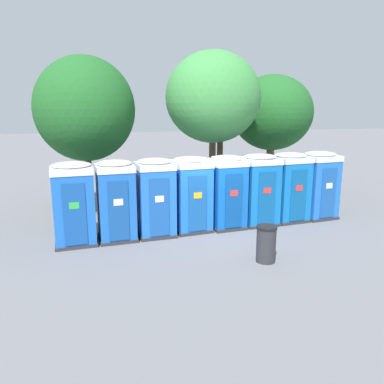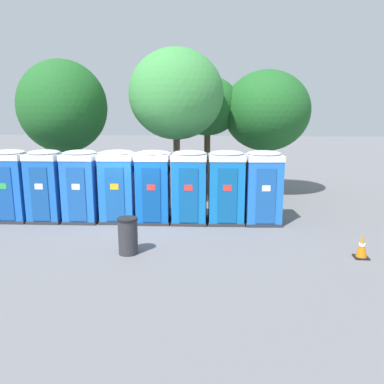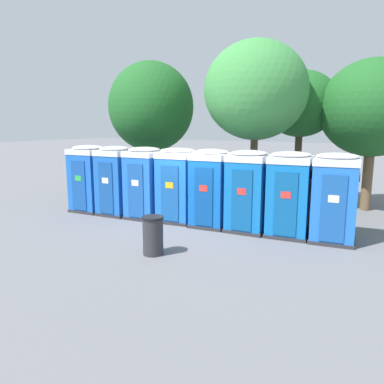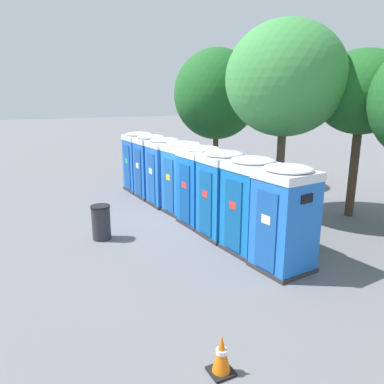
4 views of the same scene
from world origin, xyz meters
name	(u,v)px [view 4 (image 4 of 4)]	position (x,y,z in m)	size (l,w,h in m)	color
ground_plane	(188,218)	(0.00, 0.00, 0.00)	(120.00, 120.00, 0.00)	slate
portapotty_0	(140,161)	(-4.43, -0.16, 1.28)	(1.30, 1.26, 2.54)	#2D2D33
portapotty_1	(151,166)	(-3.17, -0.09, 1.28)	(1.22, 1.25, 2.54)	#2D2D33
portapotty_2	(165,171)	(-1.90, -0.01, 1.28)	(1.24, 1.25, 2.54)	#2D2D33
portapotty_3	(183,177)	(-0.64, 0.15, 1.28)	(1.31, 1.30, 2.54)	#2D2D33
portapotty_4	(200,185)	(0.63, 0.16, 1.28)	(1.25, 1.28, 2.54)	#2D2D33
portapotty_5	(223,194)	(1.89, 0.22, 1.28)	(1.26, 1.25, 2.54)	#2D2D33
portapotty_6	(251,204)	(3.15, 0.32, 1.28)	(1.34, 1.30, 2.54)	#2D2D33
portapotty_7	(285,218)	(4.42, 0.38, 1.28)	(1.35, 1.32, 2.54)	#2D2D33
street_tree_0	(285,79)	(1.05, 2.97, 4.53)	(3.83, 3.83, 6.36)	brown
street_tree_2	(216,95)	(-3.93, 3.33, 4.07)	(3.76, 3.76, 6.04)	brown
street_tree_3	(362,93)	(2.18, 5.18, 4.11)	(3.00, 3.00, 5.48)	#4C3826
trash_can	(101,222)	(0.57, -3.04, 0.51)	(0.56, 0.56, 1.00)	#2D2D33
traffic_cone	(221,355)	(6.78, -2.71, 0.31)	(0.36, 0.36, 0.64)	black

